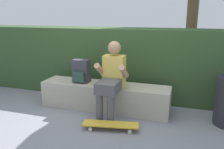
{
  "coord_description": "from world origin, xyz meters",
  "views": [
    {
      "loc": [
        1.32,
        -3.3,
        1.62
      ],
      "look_at": [
        0.15,
        0.29,
        0.64
      ],
      "focal_mm": 37.7,
      "sensor_mm": 36.0,
      "label": 1
    }
  ],
  "objects_px": {
    "skateboard_near_person": "(111,125)",
    "backpack_on_bench": "(81,71)",
    "bench_main": "(105,96)",
    "person_skater": "(112,77)"
  },
  "relations": [
    {
      "from": "person_skater",
      "to": "skateboard_near_person",
      "type": "distance_m",
      "value": 0.76
    },
    {
      "from": "person_skater",
      "to": "backpack_on_bench",
      "type": "height_order",
      "value": "person_skater"
    },
    {
      "from": "bench_main",
      "to": "person_skater",
      "type": "xyz_separation_m",
      "value": [
        0.2,
        -0.22,
        0.42
      ]
    },
    {
      "from": "skateboard_near_person",
      "to": "backpack_on_bench",
      "type": "xyz_separation_m",
      "value": [
        -0.77,
        0.7,
        0.57
      ]
    },
    {
      "from": "person_skater",
      "to": "backpack_on_bench",
      "type": "xyz_separation_m",
      "value": [
        -0.63,
        0.21,
        -0.01
      ]
    },
    {
      "from": "bench_main",
      "to": "backpack_on_bench",
      "type": "relative_size",
      "value": 5.56
    },
    {
      "from": "person_skater",
      "to": "backpack_on_bench",
      "type": "bearing_deg",
      "value": 161.5
    },
    {
      "from": "bench_main",
      "to": "person_skater",
      "type": "height_order",
      "value": "person_skater"
    },
    {
      "from": "bench_main",
      "to": "person_skater",
      "type": "distance_m",
      "value": 0.52
    },
    {
      "from": "bench_main",
      "to": "skateboard_near_person",
      "type": "xyz_separation_m",
      "value": [
        0.34,
        -0.7,
        -0.15
      ]
    }
  ]
}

